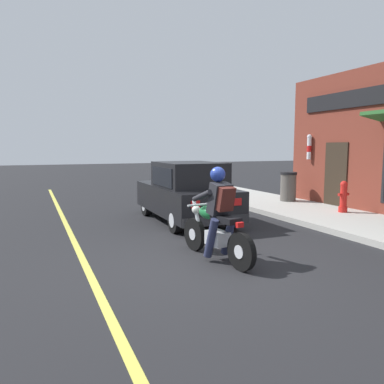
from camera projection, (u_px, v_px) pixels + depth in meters
ground_plane at (202, 264)px, 6.26m from camera, size 80.00×80.00×0.00m
sidewalk_curb at (310, 212)px, 10.90m from camera, size 2.60×22.00×0.14m
lane_stripe at (71, 235)px, 8.28m from camera, size 0.12×19.80×0.01m
motorcycle_with_rider at (217, 221)px, 6.43m from camera, size 0.65×2.01×1.62m
car_hatchback at (186, 193)px, 9.76m from camera, size 1.68×3.80×1.57m
fire_hydrant at (343, 197)px, 10.44m from camera, size 0.36×0.24×0.88m
trash_bin at (288, 186)px, 12.65m from camera, size 0.56×0.56×0.98m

